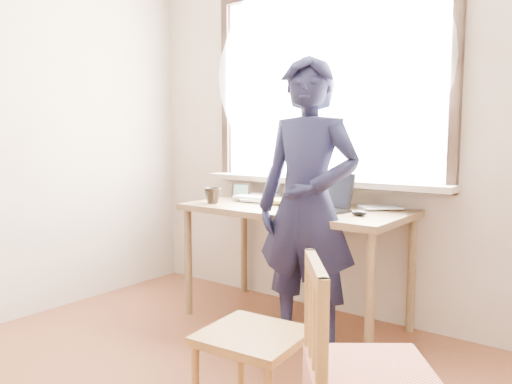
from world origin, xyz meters
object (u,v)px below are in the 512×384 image
Objects in this scene: mug_dark at (213,196)px; desk at (295,219)px; work_chair at (253,347)px; mug_white at (293,195)px; laptop at (323,202)px; person at (307,207)px.

desk is at bearing 20.00° from mug_dark.
work_chair is (0.52, -1.13, -0.35)m from desk.
mug_dark is at bearing -160.00° from desk.
work_chair is (0.64, -1.29, -0.48)m from mug_white.
laptop reaches higher than desk.
person is (-0.23, 0.81, 0.49)m from work_chair.
laptop is 0.79m from mug_dark.
laptop is at bearing 104.89° from work_chair.
person is at bearing -49.88° from mug_white.
mug_white is 0.56m from mug_dark.
laptop is (0.23, -0.03, 0.14)m from desk.
desk is 0.46m from person.
laptop is 0.88× the size of work_chair.
laptop is at bearing -8.01° from desk.
person is at bearing -77.53° from laptop.
laptop reaches higher than mug_white.
work_chair is (0.29, -1.10, -0.48)m from laptop.
desk is 0.26m from laptop.
mug_white is 1.52m from work_chair.
desk is 0.87× the size of person.
mug_white is at bearing 150.42° from laptop.
person is at bearing -8.51° from mug_dark.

